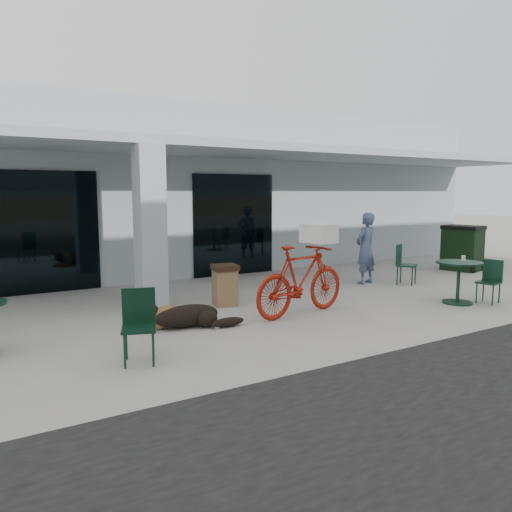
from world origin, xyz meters
TOP-DOWN VIEW (x-y plane):
  - ground at (0.00, 0.00)m, footprint 80.00×80.00m
  - building at (0.00, 8.50)m, footprint 22.00×7.00m
  - storefront_glass_left at (-3.20, 4.98)m, footprint 2.80×0.06m
  - storefront_glass_right at (1.80, 4.98)m, footprint 2.40×0.06m
  - column at (-1.50, 2.30)m, footprint 0.50×0.50m
  - overhang at (0.00, 3.60)m, footprint 22.00×2.80m
  - bicycle at (0.65, 0.40)m, footprint 2.22×0.94m
  - laundry_basket at (1.09, 0.47)m, footprint 0.52×0.65m
  - dog at (-1.47, 0.70)m, footprint 1.36×0.91m
  - cup_near_dog at (-1.06, 0.40)m, footprint 0.12×0.12m
  - cafe_chair_near at (-2.71, -0.59)m, footprint 0.58×0.60m
  - cafe_table_far at (3.92, -0.49)m, footprint 1.17×1.17m
  - cafe_chair_far_a at (4.65, 1.50)m, footprint 0.61×0.63m
  - cafe_chair_far_b at (4.44, -0.80)m, footprint 0.50×0.47m
  - person at (3.87, 2.12)m, footprint 0.71×0.54m
  - cup_on_table at (4.09, -0.45)m, footprint 0.10×0.10m
  - trash_receptacle at (-0.17, 1.80)m, footprint 0.56×0.56m
  - wheeled_bin at (7.73, 2.21)m, footprint 0.99×1.16m

SIDE VIEW (x-z plane):
  - ground at x=0.00m, z-range 0.00..0.00m
  - cup_near_dog at x=-1.06m, z-range 0.00..0.11m
  - dog at x=-1.47m, z-range 0.00..0.43m
  - trash_receptacle at x=-0.17m, z-range 0.00..0.82m
  - cafe_table_far at x=3.92m, z-range 0.00..0.85m
  - cafe_chair_far_b at x=4.44m, z-range 0.00..0.88m
  - cafe_chair_far_a at x=4.65m, z-range 0.00..0.97m
  - cafe_chair_near at x=-2.71m, z-range 0.00..0.97m
  - wheeled_bin at x=7.73m, z-range 0.00..1.28m
  - bicycle at x=0.65m, z-range 0.00..1.30m
  - person at x=3.87m, z-range 0.00..1.74m
  - cup_on_table at x=4.09m, z-range 0.85..0.96m
  - storefront_glass_left at x=-3.20m, z-range 0.00..2.70m
  - storefront_glass_right at x=1.80m, z-range 0.00..2.70m
  - laundry_basket at x=1.09m, z-range 1.30..1.64m
  - column at x=-1.50m, z-range 0.00..3.12m
  - building at x=0.00m, z-range 0.00..4.50m
  - overhang at x=0.00m, z-range 3.12..3.30m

